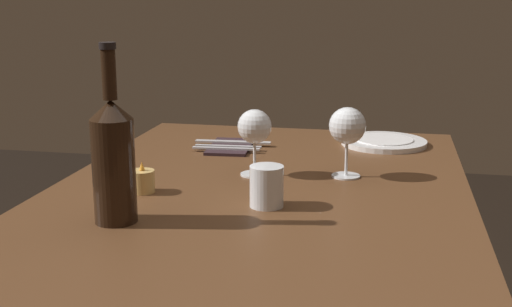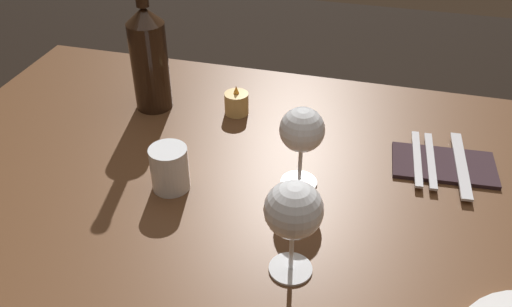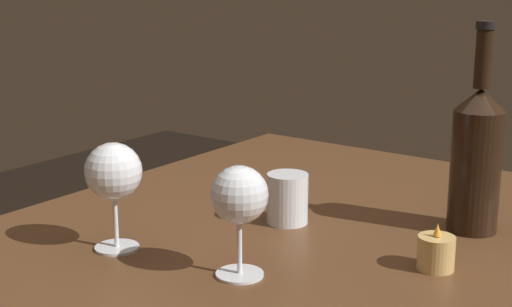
{
  "view_description": "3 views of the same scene",
  "coord_description": "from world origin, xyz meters",
  "px_view_note": "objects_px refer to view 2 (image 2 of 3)",
  "views": [
    {
      "loc": [
        -1.36,
        -0.27,
        1.16
      ],
      "look_at": [
        -0.04,
        -0.0,
        0.83
      ],
      "focal_mm": 46.82,
      "sensor_mm": 36.0,
      "label": 1
    },
    {
      "loc": [
        0.22,
        -0.74,
        1.36
      ],
      "look_at": [
        0.03,
        -0.02,
        0.83
      ],
      "focal_mm": 38.5,
      "sensor_mm": 36.0,
      "label": 2
    },
    {
      "loc": [
        0.86,
        0.62,
        1.15
      ],
      "look_at": [
        -0.06,
        -0.06,
        0.87
      ],
      "focal_mm": 53.31,
      "sensor_mm": 36.0,
      "label": 3
    }
  ],
  "objects_px": {
    "water_tumbler": "(170,170)",
    "folded_napkin": "(444,165)",
    "wine_glass_left": "(294,211)",
    "fork_outer": "(417,158)",
    "table_knife": "(461,164)",
    "wine_bottle": "(149,56)",
    "votive_candle": "(237,104)",
    "wine_glass_right": "(302,132)",
    "fork_inner": "(431,160)"
  },
  "relations": [
    {
      "from": "water_tumbler",
      "to": "folded_napkin",
      "type": "distance_m",
      "value": 0.51
    },
    {
      "from": "wine_glass_left",
      "to": "fork_outer",
      "type": "bearing_deg",
      "value": 61.83
    },
    {
      "from": "table_knife",
      "to": "fork_outer",
      "type": "bearing_deg",
      "value": 180.0
    },
    {
      "from": "wine_glass_left",
      "to": "water_tumbler",
      "type": "height_order",
      "value": "wine_glass_left"
    },
    {
      "from": "wine_glass_left",
      "to": "folded_napkin",
      "type": "relative_size",
      "value": 0.82
    },
    {
      "from": "wine_glass_left",
      "to": "table_knife",
      "type": "bearing_deg",
      "value": 52.08
    },
    {
      "from": "wine_glass_left",
      "to": "table_knife",
      "type": "distance_m",
      "value": 0.43
    },
    {
      "from": "wine_bottle",
      "to": "votive_candle",
      "type": "relative_size",
      "value": 4.93
    },
    {
      "from": "wine_glass_left",
      "to": "votive_candle",
      "type": "relative_size",
      "value": 2.42
    },
    {
      "from": "folded_napkin",
      "to": "fork_outer",
      "type": "distance_m",
      "value": 0.05
    },
    {
      "from": "folded_napkin",
      "to": "wine_glass_right",
      "type": "bearing_deg",
      "value": -154.83
    },
    {
      "from": "fork_outer",
      "to": "table_knife",
      "type": "bearing_deg",
      "value": 0.0
    },
    {
      "from": "wine_glass_right",
      "to": "fork_outer",
      "type": "xyz_separation_m",
      "value": [
        0.2,
        0.12,
        -0.1
      ]
    },
    {
      "from": "fork_inner",
      "to": "table_knife",
      "type": "relative_size",
      "value": 0.86
    },
    {
      "from": "fork_inner",
      "to": "fork_outer",
      "type": "height_order",
      "value": "same"
    },
    {
      "from": "votive_candle",
      "to": "table_knife",
      "type": "relative_size",
      "value": 0.32
    },
    {
      "from": "wine_glass_right",
      "to": "votive_candle",
      "type": "height_order",
      "value": "wine_glass_right"
    },
    {
      "from": "wine_glass_right",
      "to": "fork_inner",
      "type": "xyz_separation_m",
      "value": [
        0.23,
        0.12,
        -0.1
      ]
    },
    {
      "from": "wine_glass_left",
      "to": "votive_candle",
      "type": "height_order",
      "value": "wine_glass_left"
    },
    {
      "from": "wine_glass_right",
      "to": "fork_inner",
      "type": "height_order",
      "value": "wine_glass_right"
    },
    {
      "from": "votive_candle",
      "to": "folded_napkin",
      "type": "relative_size",
      "value": 0.34
    },
    {
      "from": "table_knife",
      "to": "fork_inner",
      "type": "bearing_deg",
      "value": 180.0
    },
    {
      "from": "votive_candle",
      "to": "table_knife",
      "type": "bearing_deg",
      "value": -10.56
    },
    {
      "from": "wine_glass_left",
      "to": "fork_outer",
      "type": "distance_m",
      "value": 0.39
    },
    {
      "from": "fork_outer",
      "to": "table_knife",
      "type": "relative_size",
      "value": 0.86
    },
    {
      "from": "wine_glass_right",
      "to": "votive_candle",
      "type": "xyz_separation_m",
      "value": [
        -0.18,
        0.21,
        -0.09
      ]
    },
    {
      "from": "wine_glass_right",
      "to": "table_knife",
      "type": "distance_m",
      "value": 0.32
    },
    {
      "from": "fork_outer",
      "to": "wine_bottle",
      "type": "bearing_deg",
      "value": 173.16
    },
    {
      "from": "folded_napkin",
      "to": "fork_inner",
      "type": "height_order",
      "value": "fork_inner"
    },
    {
      "from": "fork_inner",
      "to": "table_knife",
      "type": "distance_m",
      "value": 0.06
    },
    {
      "from": "wine_bottle",
      "to": "folded_napkin",
      "type": "distance_m",
      "value": 0.63
    },
    {
      "from": "wine_bottle",
      "to": "water_tumbler",
      "type": "height_order",
      "value": "wine_bottle"
    },
    {
      "from": "wine_glass_right",
      "to": "folded_napkin",
      "type": "bearing_deg",
      "value": 25.17
    },
    {
      "from": "wine_bottle",
      "to": "fork_outer",
      "type": "xyz_separation_m",
      "value": [
        0.57,
        -0.07,
        -0.11
      ]
    },
    {
      "from": "wine_bottle",
      "to": "fork_inner",
      "type": "xyz_separation_m",
      "value": [
        0.59,
        -0.07,
        -0.11
      ]
    },
    {
      "from": "water_tumbler",
      "to": "wine_bottle",
      "type": "bearing_deg",
      "value": 119.18
    },
    {
      "from": "wine_glass_right",
      "to": "folded_napkin",
      "type": "height_order",
      "value": "wine_glass_right"
    },
    {
      "from": "fork_inner",
      "to": "table_knife",
      "type": "height_order",
      "value": "same"
    },
    {
      "from": "fork_outer",
      "to": "table_knife",
      "type": "height_order",
      "value": "same"
    },
    {
      "from": "wine_glass_left",
      "to": "wine_bottle",
      "type": "bearing_deg",
      "value": 134.66
    },
    {
      "from": "wine_glass_left",
      "to": "wine_bottle",
      "type": "distance_m",
      "value": 0.56
    },
    {
      "from": "wine_glass_right",
      "to": "folded_napkin",
      "type": "relative_size",
      "value": 0.79
    },
    {
      "from": "wine_glass_left",
      "to": "fork_outer",
      "type": "xyz_separation_m",
      "value": [
        0.18,
        0.33,
        -0.11
      ]
    },
    {
      "from": "fork_outer",
      "to": "fork_inner",
      "type": "bearing_deg",
      "value": 0.0
    },
    {
      "from": "wine_glass_left",
      "to": "fork_inner",
      "type": "bearing_deg",
      "value": 58.55
    },
    {
      "from": "fork_inner",
      "to": "fork_outer",
      "type": "relative_size",
      "value": 1.0
    },
    {
      "from": "wine_glass_left",
      "to": "water_tumbler",
      "type": "relative_size",
      "value": 1.96
    },
    {
      "from": "fork_outer",
      "to": "table_knife",
      "type": "distance_m",
      "value": 0.08
    },
    {
      "from": "wine_bottle",
      "to": "table_knife",
      "type": "distance_m",
      "value": 0.66
    },
    {
      "from": "wine_glass_right",
      "to": "votive_candle",
      "type": "bearing_deg",
      "value": 131.04
    }
  ]
}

